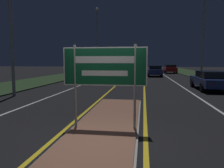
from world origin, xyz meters
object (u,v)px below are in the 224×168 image
at_px(car_receding_2, 170,69).
at_px(streetlight_right_near, 204,15).
at_px(car_receding_1, 155,71).
at_px(car_receding_0, 211,80).
at_px(car_approaching_0, 106,74).
at_px(streetlight_left_far, 97,35).
at_px(highway_sign, 104,69).

bearing_deg(car_receding_2, streetlight_right_near, -87.77).
relative_size(car_receding_1, car_receding_2, 0.92).
bearing_deg(car_receding_1, car_receding_2, 70.92).
relative_size(streetlight_right_near, car_receding_0, 1.81).
bearing_deg(car_receding_2, car_approaching_0, -114.59).
bearing_deg(car_approaching_0, car_receding_2, 65.41).
relative_size(streetlight_left_far, car_approaching_0, 2.29).
xyz_separation_m(highway_sign, streetlight_right_near, (6.38, 14.85, 4.34)).
xyz_separation_m(highway_sign, car_receding_2, (5.69, 32.68, -1.01)).
xyz_separation_m(car_receding_1, car_receding_2, (3.06, 8.85, 0.02)).
relative_size(streetlight_left_far, car_receding_2, 2.31).
xyz_separation_m(streetlight_left_far, car_receding_2, (11.92, 4.51, -5.37)).
xyz_separation_m(highway_sign, streetlight_left_far, (-6.23, 28.17, 4.36)).
relative_size(highway_sign, car_receding_2, 0.54).
xyz_separation_m(car_receding_1, car_approaching_0, (-5.13, -9.05, -0.01)).
bearing_deg(car_approaching_0, car_receding_1, 60.46).
relative_size(streetlight_right_near, car_receding_2, 1.93).
distance_m(highway_sign, car_approaching_0, 15.03).
relative_size(car_receding_0, car_receding_1, 1.15).
height_order(car_receding_1, car_approaching_0, car_receding_1).
bearing_deg(car_receding_1, car_approaching_0, -119.54).
height_order(streetlight_left_far, car_receding_2, streetlight_left_far).
bearing_deg(streetlight_right_near, streetlight_left_far, 133.44).
bearing_deg(streetlight_left_far, car_receding_2, 20.75).
height_order(streetlight_left_far, car_approaching_0, streetlight_left_far).
bearing_deg(car_receding_0, car_receding_2, 90.38).
bearing_deg(highway_sign, streetlight_left_far, 102.46).
relative_size(highway_sign, car_approaching_0, 0.54).
bearing_deg(car_receding_0, streetlight_left_far, 123.78).
bearing_deg(car_receding_1, streetlight_right_near, -67.32).
distance_m(car_receding_1, car_approaching_0, 10.41).
distance_m(highway_sign, streetlight_left_far, 29.18).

